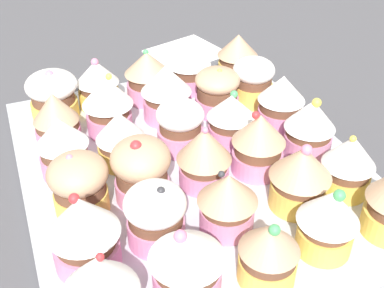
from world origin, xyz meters
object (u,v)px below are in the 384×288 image
Objects in this scene: cupcake_6 at (98,83)px; cupcake_16 at (227,201)px; cupcake_18 at (189,64)px; cupcake_20 at (231,118)px; cupcake_0 at (53,94)px; cupcake_11 at (187,261)px; cupcake_28 at (348,163)px; baking_tray at (192,169)px; napkin at (186,52)px; cupcake_10 at (155,215)px; cupcake_27 at (310,127)px; cupcake_7 at (108,104)px; cupcake_1 at (56,119)px; cupcake_3 at (79,183)px; cupcake_4 at (84,231)px; cupcake_12 at (151,75)px; cupcake_8 at (121,137)px; cupcake_14 at (180,125)px; cupcake_19 at (217,91)px; cupcake_24 at (238,56)px; cupcake_13 at (166,91)px; cupcake_17 at (272,251)px; cupcake_21 at (259,143)px; cupcake_23 at (328,220)px; cupcake_9 at (141,169)px; cupcake_22 at (300,176)px; cupcake_25 at (253,80)px; cupcake_26 at (281,101)px; cupcake_15 at (203,156)px; cupcake_2 at (63,146)px.

cupcake_16 is at bearing 12.41° from cupcake_6.
cupcake_20 is (14.75, -0.37, -0.42)cm from cupcake_18.
cupcake_0 is 0.92× the size of cupcake_11.
baking_tray is at bearing -127.35° from cupcake_28.
cupcake_10 is at bearing -24.79° from napkin.
cupcake_27 is 0.68× the size of napkin.
cupcake_7 is 28.02cm from napkin.
cupcake_1 is 13.04cm from cupcake_3.
cupcake_6 is 1.03× the size of cupcake_10.
cupcake_4 is 30.64cm from cupcake_12.
cupcake_8 is 7.24cm from cupcake_14.
cupcake_19 is 10.64cm from cupcake_24.
cupcake_13 is (-0.41, 7.85, -0.10)cm from cupcake_7.
cupcake_3 reaches higher than cupcake_17.
cupcake_0 is 0.94× the size of cupcake_28.
cupcake_23 is at bearing 0.65° from cupcake_21.
cupcake_3 reaches higher than cupcake_16.
cupcake_13 reaches higher than cupcake_10.
cupcake_3 is at bearing 0.71° from cupcake_1.
cupcake_21 is at bearing 16.95° from cupcake_12.
cupcake_22 is at bearing 64.31° from cupcake_9.
cupcake_11 is 36.55cm from cupcake_18.
cupcake_7 is at bearing -179.97° from cupcake_11.
cupcake_9 is 1.13× the size of cupcake_24.
cupcake_12 is at bearing 167.20° from cupcake_11.
cupcake_26 is at bearing 2.88° from cupcake_25.
cupcake_8 is 0.97× the size of cupcake_20.
cupcake_19 is 0.86× the size of cupcake_27.
cupcake_3 is 0.92× the size of cupcake_13.
cupcake_9 is (20.88, -0.20, 0.35)cm from cupcake_6.
cupcake_20 is at bearing -11.52° from cupcake_19.
cupcake_8 is 25.27cm from cupcake_28.
baking_tray is 5.42cm from cupcake_14.
cupcake_22 is (20.94, 14.81, -0.23)cm from cupcake_7.
cupcake_9 is at bearing -65.44° from cupcake_20.
baking_tray is 23.41cm from cupcake_24.
cupcake_17 is at bearing 7.76° from cupcake_16.
cupcake_3 is 13.31cm from cupcake_15.
cupcake_23 is (34.29, 13.54, 0.26)cm from cupcake_6.
napkin is at bearing -174.40° from cupcake_25.
cupcake_2 is 15.12cm from cupcake_10.
cupcake_3 is 1.07× the size of cupcake_25.
cupcake_22 is (-6.11, 14.80, 0.13)cm from cupcake_11.
cupcake_2 is at bearing -105.65° from baking_tray.
cupcake_23 is at bearing 21.82° from baking_tray.
cupcake_28 is at bearing 62.54° from cupcake_2.
cupcake_19 is (-6.17, 14.89, -0.18)cm from cupcake_8.
cupcake_8 is at bearing -56.89° from cupcake_24.
cupcake_11 is at bearing -48.17° from cupcake_16.
cupcake_4 is at bearing -47.54° from cupcake_19.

